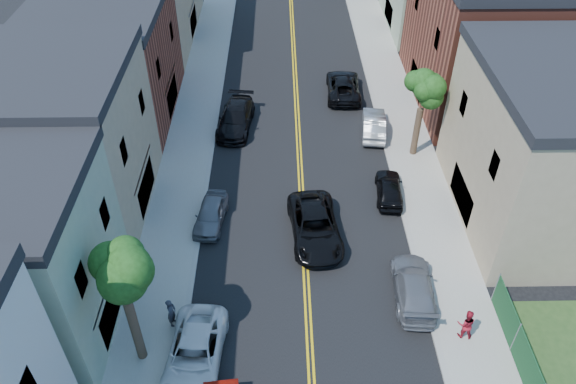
{
  "coord_description": "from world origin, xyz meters",
  "views": [
    {
      "loc": [
        -1.3,
        -1.16,
        22.77
      ],
      "look_at": [
        -0.9,
        23.67,
        2.0
      ],
      "focal_mm": 34.54,
      "sensor_mm": 36.0,
      "label": 1
    }
  ],
  "objects_px": {
    "black_car_left": "(236,118)",
    "grey_car_left": "(211,214)",
    "grey_car_right": "(414,286)",
    "dark_car_right_far": "(343,86)",
    "pedestrian_left": "(172,312)",
    "silver_car_right": "(374,124)",
    "pedestrian_right": "(466,324)",
    "black_suv_lane": "(315,226)",
    "white_pickup": "(195,354)",
    "black_car_right": "(389,188)"
  },
  "relations": [
    {
      "from": "grey_car_left",
      "to": "dark_car_right_far",
      "type": "relative_size",
      "value": 0.71
    },
    {
      "from": "black_car_right",
      "to": "silver_car_right",
      "type": "xyz_separation_m",
      "value": [
        0.0,
        7.24,
        0.07
      ]
    },
    {
      "from": "black_car_left",
      "to": "black_car_right",
      "type": "xyz_separation_m",
      "value": [
        10.08,
        -8.15,
        -0.14
      ]
    },
    {
      "from": "black_car_right",
      "to": "black_suv_lane",
      "type": "relative_size",
      "value": 0.67
    },
    {
      "from": "white_pickup",
      "to": "dark_car_right_far",
      "type": "distance_m",
      "value": 26.38
    },
    {
      "from": "black_car_left",
      "to": "dark_car_right_far",
      "type": "distance_m",
      "value": 9.63
    },
    {
      "from": "grey_car_right",
      "to": "pedestrian_left",
      "type": "bearing_deg",
      "value": 11.76
    },
    {
      "from": "black_car_left",
      "to": "pedestrian_right",
      "type": "relative_size",
      "value": 3.18
    },
    {
      "from": "black_suv_lane",
      "to": "grey_car_right",
      "type": "bearing_deg",
      "value": -47.71
    },
    {
      "from": "grey_car_left",
      "to": "black_car_left",
      "type": "xyz_separation_m",
      "value": [
        0.92,
        10.35,
        0.14
      ]
    },
    {
      "from": "black_car_right",
      "to": "dark_car_right_far",
      "type": "distance_m",
      "value": 13.0
    },
    {
      "from": "grey_car_right",
      "to": "grey_car_left",
      "type": "bearing_deg",
      "value": -23.91
    },
    {
      "from": "pedestrian_right",
      "to": "white_pickup",
      "type": "bearing_deg",
      "value": 16.12
    },
    {
      "from": "black_car_right",
      "to": "white_pickup",
      "type": "bearing_deg",
      "value": 52.69
    },
    {
      "from": "black_car_left",
      "to": "grey_car_right",
      "type": "relative_size",
      "value": 1.13
    },
    {
      "from": "silver_car_right",
      "to": "pedestrian_left",
      "type": "bearing_deg",
      "value": 60.98
    },
    {
      "from": "white_pickup",
      "to": "black_car_left",
      "type": "height_order",
      "value": "black_car_left"
    },
    {
      "from": "black_car_left",
      "to": "pedestrian_left",
      "type": "bearing_deg",
      "value": -90.31
    },
    {
      "from": "pedestrian_left",
      "to": "black_suv_lane",
      "type": "bearing_deg",
      "value": -40.62
    },
    {
      "from": "grey_car_right",
      "to": "silver_car_right",
      "type": "bearing_deg",
      "value": -86.08
    },
    {
      "from": "black_car_left",
      "to": "pedestrian_left",
      "type": "distance_m",
      "value": 17.96
    },
    {
      "from": "black_car_right",
      "to": "dark_car_right_far",
      "type": "bearing_deg",
      "value": -77.33
    },
    {
      "from": "white_pickup",
      "to": "black_car_right",
      "type": "relative_size",
      "value": 1.36
    },
    {
      "from": "grey_car_left",
      "to": "grey_car_right",
      "type": "height_order",
      "value": "grey_car_right"
    },
    {
      "from": "black_car_left",
      "to": "grey_car_right",
      "type": "distance_m",
      "value": 19.05
    },
    {
      "from": "white_pickup",
      "to": "grey_car_right",
      "type": "xyz_separation_m",
      "value": [
        10.85,
        3.85,
        -0.03
      ]
    },
    {
      "from": "grey_car_left",
      "to": "black_suv_lane",
      "type": "relative_size",
      "value": 0.68
    },
    {
      "from": "silver_car_right",
      "to": "pedestrian_right",
      "type": "height_order",
      "value": "pedestrian_right"
    },
    {
      "from": "dark_car_right_far",
      "to": "silver_car_right",
      "type": "bearing_deg",
      "value": 109.09
    },
    {
      "from": "pedestrian_left",
      "to": "pedestrian_right",
      "type": "distance_m",
      "value": 14.17
    },
    {
      "from": "black_car_left",
      "to": "black_suv_lane",
      "type": "distance_m",
      "value": 12.79
    },
    {
      "from": "dark_car_right_far",
      "to": "pedestrian_left",
      "type": "relative_size",
      "value": 3.28
    },
    {
      "from": "dark_car_right_far",
      "to": "pedestrian_right",
      "type": "xyz_separation_m",
      "value": [
        3.64,
        -23.5,
        0.26
      ]
    },
    {
      "from": "silver_car_right",
      "to": "black_car_right",
      "type": "bearing_deg",
      "value": 96.76
    },
    {
      "from": "dark_car_right_far",
      "to": "pedestrian_left",
      "type": "xyz_separation_m",
      "value": [
        -10.5,
        -22.57,
        0.23
      ]
    },
    {
      "from": "dark_car_right_far",
      "to": "pedestrian_left",
      "type": "distance_m",
      "value": 24.89
    },
    {
      "from": "silver_car_right",
      "to": "dark_car_right_far",
      "type": "relative_size",
      "value": 0.81
    },
    {
      "from": "black_suv_lane",
      "to": "white_pickup",
      "type": "bearing_deg",
      "value": -130.76
    },
    {
      "from": "silver_car_right",
      "to": "pedestrian_right",
      "type": "distance_m",
      "value": 17.97
    },
    {
      "from": "grey_car_right",
      "to": "dark_car_right_far",
      "type": "distance_m",
      "value": 20.96
    },
    {
      "from": "white_pickup",
      "to": "black_suv_lane",
      "type": "relative_size",
      "value": 0.91
    },
    {
      "from": "black_car_right",
      "to": "pedestrian_left",
      "type": "height_order",
      "value": "pedestrian_left"
    },
    {
      "from": "grey_car_right",
      "to": "pedestrian_right",
      "type": "distance_m",
      "value": 3.27
    },
    {
      "from": "black_car_left",
      "to": "grey_car_right",
      "type": "xyz_separation_m",
      "value": [
        10.08,
        -16.16,
        -0.1
      ]
    },
    {
      "from": "black_suv_lane",
      "to": "silver_car_right",
      "type": "bearing_deg",
      "value": 60.53
    },
    {
      "from": "black_car_left",
      "to": "grey_car_right",
      "type": "bearing_deg",
      "value": -51.57
    },
    {
      "from": "grey_car_left",
      "to": "black_suv_lane",
      "type": "xyz_separation_m",
      "value": [
        6.13,
        -1.33,
        0.14
      ]
    },
    {
      "from": "white_pickup",
      "to": "black_car_right",
      "type": "distance_m",
      "value": 16.07
    },
    {
      "from": "black_car_right",
      "to": "black_suv_lane",
      "type": "bearing_deg",
      "value": 41.01
    },
    {
      "from": "black_car_left",
      "to": "grey_car_left",
      "type": "bearing_deg",
      "value": -88.6
    }
  ]
}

